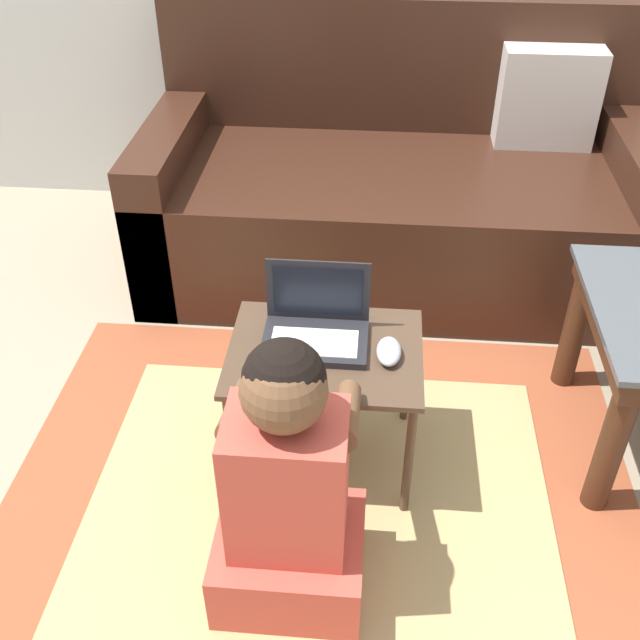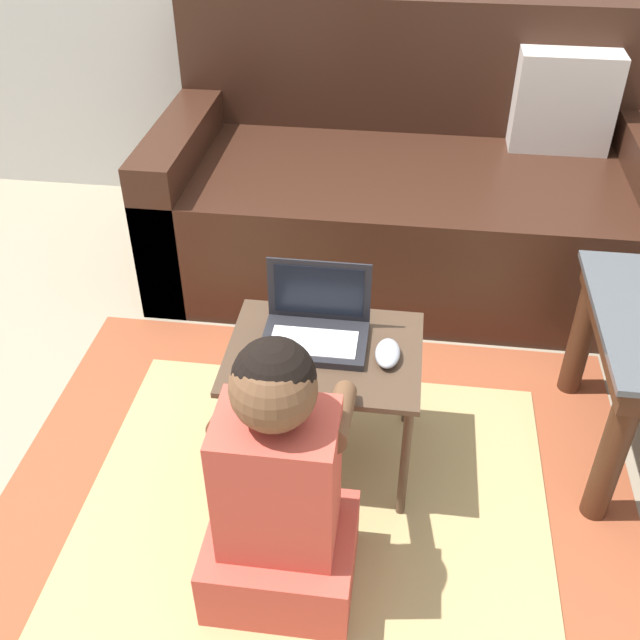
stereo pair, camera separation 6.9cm
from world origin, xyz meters
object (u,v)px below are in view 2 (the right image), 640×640
Objects in this scene: couch at (410,187)px; laptop at (316,329)px; laptop_desk at (324,365)px; person_seated at (279,492)px; computer_mouse at (388,354)px.

couch is 6.69× the size of laptop.
person_seated is at bearing -96.76° from laptop_desk.
computer_mouse is at bearing -17.07° from laptop.
person_seated is (-0.02, -0.46, -0.11)m from laptop.
couch is at bearing 81.15° from person_seated.
laptop is at bearing 123.33° from laptop_desk.
laptop is (-0.03, 0.04, 0.09)m from laptop_desk.
computer_mouse is (0.16, -0.02, 0.07)m from laptop_desk.
laptop_desk is (-0.19, -1.13, 0.03)m from couch.
laptop is 0.20m from computer_mouse.
couch is 16.09× the size of computer_mouse.
laptop is 0.47m from person_seated.
laptop_desk is 0.18m from computer_mouse.
computer_mouse is 0.46m from person_seated.
laptop_desk is 0.42m from person_seated.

